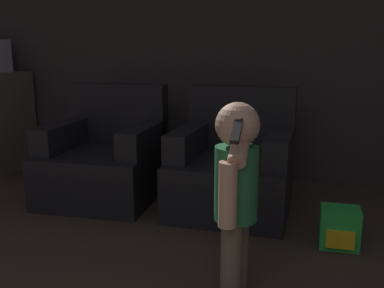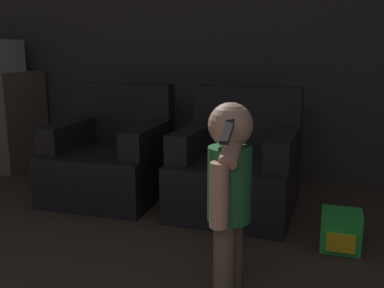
# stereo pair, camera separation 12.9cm
# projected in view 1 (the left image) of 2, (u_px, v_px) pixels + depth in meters

# --- Properties ---
(wall_back) EXTENTS (8.40, 0.05, 2.60)m
(wall_back) POSITION_uv_depth(u_px,v_px,m) (237.00, 31.00, 3.71)
(wall_back) COLOR #33302D
(wall_back) RESTS_ON ground_plane
(armchair_left) EXTENTS (0.83, 0.86, 0.86)m
(armchair_left) POSITION_uv_depth(u_px,v_px,m) (106.00, 159.00, 3.34)
(armchair_left) COLOR black
(armchair_left) RESTS_ON ground_plane
(armchair_right) EXTENTS (0.84, 0.87, 0.86)m
(armchair_right) POSITION_uv_depth(u_px,v_px,m) (234.00, 168.00, 3.09)
(armchair_right) COLOR black
(armchair_right) RESTS_ON ground_plane
(person_toddler) EXTENTS (0.20, 0.35, 0.90)m
(person_toddler) POSITION_uv_depth(u_px,v_px,m) (236.00, 184.00, 1.93)
(person_toddler) COLOR brown
(person_toddler) RESTS_ON ground_plane
(toy_backpack) EXTENTS (0.22, 0.20, 0.23)m
(toy_backpack) POSITION_uv_depth(u_px,v_px,m) (339.00, 228.00, 2.49)
(toy_backpack) COLOR green
(toy_backpack) RESTS_ON ground_plane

